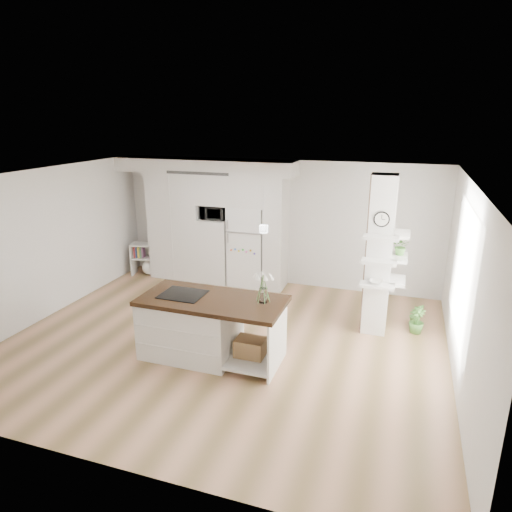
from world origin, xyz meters
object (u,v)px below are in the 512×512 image
Objects in this scene: refrigerator at (248,246)px; kitchen_island at (198,325)px; bookshelf at (147,261)px; floor_plant_a at (417,315)px.

refrigerator is 3.25m from kitchen_island.
floor_plant_a is at bearing -20.88° from bookshelf.
kitchen_island is 4.11m from bookshelf.
kitchen_island reaches higher than bookshelf.
bookshelf reaches higher than floor_plant_a.
refrigerator reaches higher than kitchen_island.
refrigerator is 3.74m from floor_plant_a.
floor_plant_a is (3.21, 2.14, -0.29)m from kitchen_island.
bookshelf is at bearing 171.44° from floor_plant_a.
kitchen_island is at bearing -146.36° from floor_plant_a.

